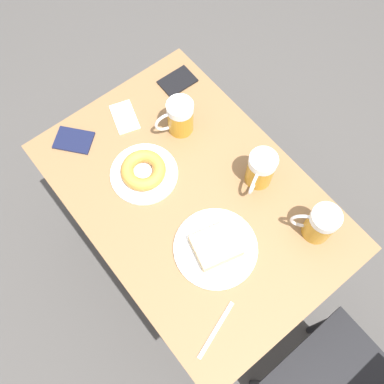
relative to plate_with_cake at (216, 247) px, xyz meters
name	(u,v)px	position (x,y,z in m)	size (l,w,h in m)	color
ground_plane	(192,257)	(-0.06, -0.19, -0.78)	(8.00, 8.00, 0.00)	#474442
table	(192,203)	(-0.06, -0.19, -0.09)	(0.68, 1.01, 0.76)	olive
plate_with_cake	(216,247)	(0.00, 0.00, 0.00)	(0.26, 0.26, 0.05)	white
plate_with_donut	(144,171)	(0.02, -0.34, 0.00)	(0.22, 0.22, 0.05)	white
beer_mug_left	(179,117)	(-0.18, -0.41, 0.05)	(0.13, 0.09, 0.14)	#C68C23
beer_mug_center	(320,224)	(-0.28, 0.15, 0.05)	(0.11, 0.12, 0.14)	#C68C23
beer_mug_right	(260,170)	(-0.26, -0.09, 0.05)	(0.13, 0.09, 0.14)	#C68C23
napkin_folded	(125,117)	(-0.06, -0.56, -0.01)	(0.11, 0.14, 0.00)	white
fork	(216,330)	(0.15, 0.18, -0.01)	(0.18, 0.07, 0.00)	silver
passport_near_edge	(177,81)	(-0.30, -0.57, -0.01)	(0.13, 0.09, 0.01)	black
passport_far_edge	(74,140)	(0.13, -0.59, -0.01)	(0.15, 0.15, 0.01)	#141938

